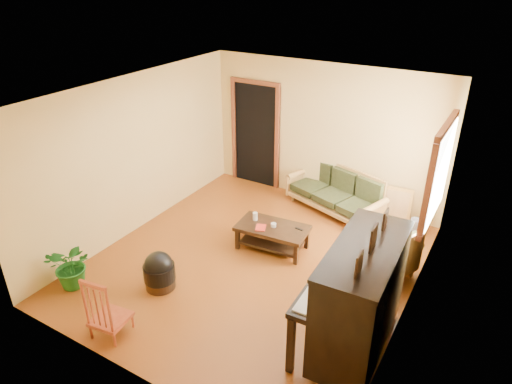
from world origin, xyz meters
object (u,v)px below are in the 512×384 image
Objects in this scene: sofa at (334,192)px; potted_plant at (72,266)px; armchair at (386,251)px; footstool at (160,275)px; ceramic_crock at (416,226)px; piano at (360,300)px; coffee_table at (272,237)px; red_chair at (108,305)px.

potted_plant is (-2.31, -3.91, -0.05)m from sofa.
armchair is 3.24m from footstool.
piano is at bearing -89.85° from ceramic_crock.
potted_plant is at bearing -168.69° from piano.
potted_plant reaches higher than coffee_table.
armchair is 3.42× the size of ceramic_crock.
piano reaches higher than ceramic_crock.
red_chair is at bearing -86.86° from sofa.
red_chair is (-1.17, -4.30, 0.04)m from sofa.
red_chair is at bearing -107.03° from armchair.
coffee_table is at bearing 49.41° from potted_plant.
armchair is 1.62m from piano.
red_chair reaches higher than sofa.
red_chair is at bearing -156.10° from piano.
footstool is 0.50× the size of red_chair.
footstool is (-0.88, -1.66, 0.01)m from coffee_table.
armchair is at bearing -94.60° from ceramic_crock.
sofa is 1.96m from armchair.
red_chair is at bearing -18.96° from potted_plant.
footstool is (-1.26, -3.31, -0.19)m from sofa.
armchair is at bearing 92.36° from piano.
piano is at bearing 13.42° from potted_plant.
footstool is 0.64× the size of potted_plant.
sofa is 3.54m from footstool.
piano is 6.73× the size of ceramic_crock.
potted_plant reaches higher than ceramic_crock.
armchair is 4.44m from potted_plant.
sofa is 1.15× the size of piano.
ceramic_crock is (2.65, 4.32, -0.32)m from red_chair.
footstool is 1.85× the size of ceramic_crock.
potted_plant is at bearing -121.56° from armchair.
sofa is 3.36m from piano.
sofa reaches higher than ceramic_crock.
footstool is at bearing 29.57° from potted_plant.
armchair is (1.74, 0.24, 0.21)m from coffee_table.
coffee_table is 2.50m from ceramic_crock.
ceramic_crock is (0.12, 1.44, -0.29)m from armchair.
piano reaches higher than red_chair.
sofa is 1.67× the size of coffee_table.
armchair is 1.47m from ceramic_crock.
ceramic_crock is (2.74, 3.34, -0.09)m from footstool.
armchair is at bearing 7.71° from coffee_table.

